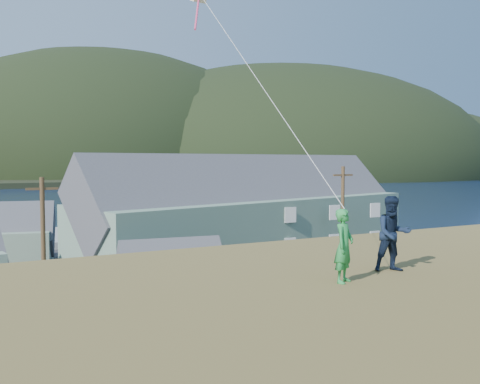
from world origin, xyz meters
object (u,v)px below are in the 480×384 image
shed_white (173,276)px  kite_flyer_green (344,246)px  lodge (253,211)px  kite_flyer_navy (393,234)px

shed_white → kite_flyer_green: kite_flyer_green is taller
lodge → kite_flyer_green: lodge is taller
shed_white → kite_flyer_navy: 24.66m
lodge → kite_flyer_navy: lodge is taller
lodge → kite_flyer_navy: bearing=-127.9°
shed_white → lodge: bearing=51.2°
shed_white → kite_flyer_navy: bearing=-89.9°
lodge → kite_flyer_navy: 39.71m
lodge → shed_white: 18.20m
lodge → shed_white: (-13.04, -12.41, -2.70)m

